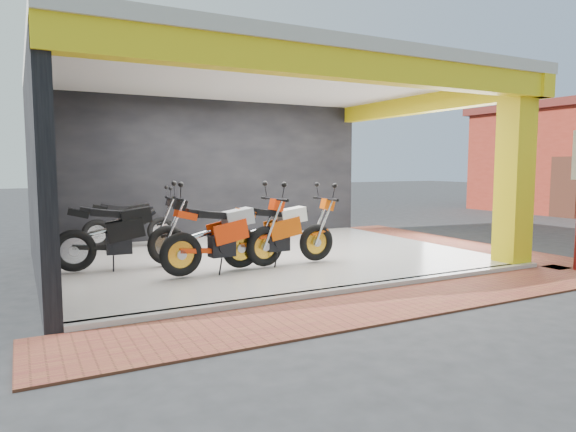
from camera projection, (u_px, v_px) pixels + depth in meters
name	position (u px, v px, depth m)	size (l,w,h in m)	color
ground	(319.00, 279.00, 8.56)	(80.00, 80.00, 0.00)	#2D2D30
showroom_floor	(268.00, 257.00, 10.31)	(8.00, 6.00, 0.10)	silver
showroom_ceiling	(267.00, 77.00, 9.96)	(8.40, 6.40, 0.20)	beige
back_wall	(214.00, 171.00, 12.87)	(8.20, 0.20, 3.50)	black
left_wall	(37.00, 174.00, 8.24)	(0.20, 6.20, 3.50)	black
corner_column	(515.00, 173.00, 9.46)	(0.50, 0.50, 3.50)	yellow
header_beam_front	(357.00, 67.00, 7.35)	(8.40, 0.30, 0.40)	yellow
header_beam_right	(423.00, 104.00, 11.84)	(0.30, 6.40, 0.40)	yellow
floor_kerb	(355.00, 289.00, 7.65)	(8.00, 0.20, 0.10)	silver
paver_front	(388.00, 304.00, 6.97)	(9.00, 1.40, 0.03)	brown
paver_right	(445.00, 242.00, 12.54)	(1.40, 7.00, 0.03)	brown
moto_hero	(316.00, 224.00, 9.46)	(2.31, 0.85, 1.41)	#DA5209
moto_row_a	(265.00, 227.00, 8.93)	(2.37, 0.88, 1.45)	red
moto_row_b	(167.00, 226.00, 9.07)	(2.37, 0.88, 1.45)	black
moto_row_d	(161.00, 217.00, 11.40)	(2.09, 0.77, 1.28)	black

